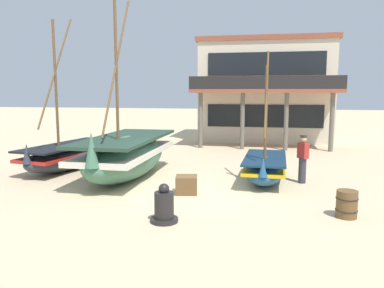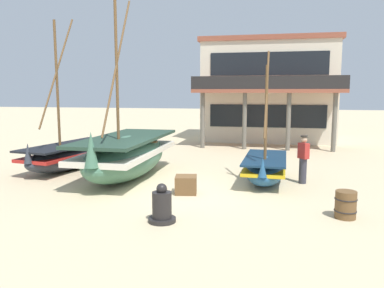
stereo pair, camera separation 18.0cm
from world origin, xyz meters
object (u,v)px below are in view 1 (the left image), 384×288
at_px(fishing_boat_near_left, 265,168).
at_px(fisherman_by_hull, 303,160).
at_px(fishing_boat_centre_large, 126,155).
at_px(cargo_crate, 186,185).
at_px(fishing_boat_far_right, 69,155).
at_px(wooden_barrel, 347,204).
at_px(harbor_building_main, 265,90).
at_px(capstan_winch, 164,207).

xyz_separation_m(fishing_boat_near_left, fisherman_by_hull, (1.28, 0.06, 0.33)).
height_order(fishing_boat_centre_large, cargo_crate, fishing_boat_centre_large).
xyz_separation_m(fishing_boat_far_right, fisherman_by_hull, (9.23, -0.63, 0.24)).
bearing_deg(wooden_barrel, harbor_building_main, 97.57).
xyz_separation_m(fishing_boat_near_left, fishing_boat_far_right, (-7.95, 0.68, 0.08)).
distance_m(cargo_crate, harbor_building_main, 15.24).
relative_size(fishing_boat_far_right, wooden_barrel, 8.70).
height_order(fishing_boat_near_left, capstan_winch, fishing_boat_near_left).
relative_size(wooden_barrel, cargo_crate, 1.05).
relative_size(fishing_boat_near_left, fishing_boat_centre_large, 0.70).
bearing_deg(fisherman_by_hull, cargo_crate, -150.12).
height_order(capstan_winch, wooden_barrel, capstan_winch).
xyz_separation_m(fishing_boat_near_left, capstan_winch, (-2.40, -4.77, -0.13)).
bearing_deg(cargo_crate, harbor_building_main, 81.13).
xyz_separation_m(fisherman_by_hull, harbor_building_main, (-1.39, 12.64, 2.44)).
xyz_separation_m(wooden_barrel, harbor_building_main, (-2.16, 16.26, 2.93)).
bearing_deg(harbor_building_main, cargo_crate, -98.87).
relative_size(fishing_boat_near_left, fishing_boat_far_right, 0.75).
bearing_deg(fishing_boat_centre_large, fisherman_by_hull, 3.87).
height_order(fishing_boat_far_right, harbor_building_main, harbor_building_main).
bearing_deg(fishing_boat_far_right, wooden_barrel, -23.03).
height_order(fishing_boat_near_left, wooden_barrel, fishing_boat_near_left).
bearing_deg(cargo_crate, fishing_boat_centre_large, 147.27).
relative_size(fisherman_by_hull, cargo_crate, 2.53).
height_order(fishing_boat_near_left, cargo_crate, fishing_boat_near_left).
bearing_deg(wooden_barrel, fishing_boat_far_right, 156.97).
bearing_deg(fishing_boat_centre_large, fishing_boat_far_right, 159.96).
xyz_separation_m(capstan_winch, cargo_crate, (-0.01, 2.71, -0.10)).
bearing_deg(cargo_crate, fishing_boat_near_left, 40.60).
distance_m(fishing_boat_far_right, harbor_building_main, 14.59).
bearing_deg(capstan_winch, fishing_boat_near_left, 63.27).
bearing_deg(wooden_barrel, cargo_crate, 161.44).
distance_m(fishing_boat_centre_large, capstan_winch, 5.16).
xyz_separation_m(fisherman_by_hull, capstan_winch, (-3.69, -4.83, -0.46)).
bearing_deg(harbor_building_main, capstan_winch, -97.49).
bearing_deg(cargo_crate, capstan_winch, -89.85).
relative_size(fishing_boat_centre_large, harbor_building_main, 0.76).
height_order(fishing_boat_far_right, wooden_barrel, fishing_boat_far_right).
height_order(fishing_boat_far_right, capstan_winch, fishing_boat_far_right).
bearing_deg(wooden_barrel, fisherman_by_hull, 102.03).
relative_size(capstan_winch, wooden_barrel, 1.38).
relative_size(fishing_boat_far_right, cargo_crate, 9.16).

